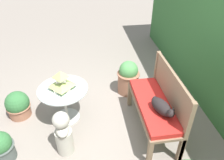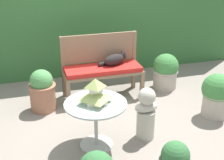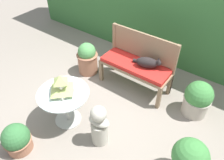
{
  "view_description": "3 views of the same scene",
  "coord_description": "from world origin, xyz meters",
  "px_view_note": "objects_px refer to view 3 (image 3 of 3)",
  "views": [
    {
      "loc": [
        2.4,
        -0.03,
        2.54
      ],
      "look_at": [
        -0.28,
        0.37,
        0.65
      ],
      "focal_mm": 35.0,
      "sensor_mm": 36.0,
      "label": 1
    },
    {
      "loc": [
        -0.97,
        -3.52,
        2.29
      ],
      "look_at": [
        0.16,
        0.36,
        0.53
      ],
      "focal_mm": 50.0,
      "sensor_mm": 36.0,
      "label": 2
    },
    {
      "loc": [
        1.61,
        -1.74,
        2.75
      ],
      "look_at": [
        0.13,
        0.29,
        0.56
      ],
      "focal_mm": 35.0,
      "sensor_mm": 36.0,
      "label": 3
    }
  ],
  "objects_px": {
    "cat": "(148,62)",
    "potted_plant_hedge_corner": "(197,99)",
    "pagoda_birdhouse": "(62,86)",
    "potted_plant_bench_right": "(189,160)",
    "potted_plant_table_far": "(17,139)",
    "garden_bust": "(99,126)",
    "patio_table": "(64,99)",
    "potted_plant_patio_mid": "(87,58)",
    "garden_bench": "(135,67)"
  },
  "relations": [
    {
      "from": "potted_plant_bench_right",
      "to": "cat",
      "type": "bearing_deg",
      "value": 137.74
    },
    {
      "from": "garden_bench",
      "to": "cat",
      "type": "relative_size",
      "value": 2.55
    },
    {
      "from": "garden_bench",
      "to": "potted_plant_table_far",
      "type": "distance_m",
      "value": 2.13
    },
    {
      "from": "potted_plant_table_far",
      "to": "potted_plant_patio_mid",
      "type": "bearing_deg",
      "value": 101.03
    },
    {
      "from": "cat",
      "to": "pagoda_birdhouse",
      "type": "distance_m",
      "value": 1.45
    },
    {
      "from": "potted_plant_bench_right",
      "to": "potted_plant_hedge_corner",
      "type": "bearing_deg",
      "value": 104.11
    },
    {
      "from": "potted_plant_table_far",
      "to": "patio_table",
      "type": "bearing_deg",
      "value": 76.74
    },
    {
      "from": "garden_bench",
      "to": "pagoda_birdhouse",
      "type": "height_order",
      "value": "pagoda_birdhouse"
    },
    {
      "from": "potted_plant_patio_mid",
      "to": "potted_plant_table_far",
      "type": "bearing_deg",
      "value": -78.97
    },
    {
      "from": "patio_table",
      "to": "potted_plant_patio_mid",
      "type": "xyz_separation_m",
      "value": [
        -0.54,
        1.12,
        -0.15
      ]
    },
    {
      "from": "patio_table",
      "to": "potted_plant_patio_mid",
      "type": "distance_m",
      "value": 1.25
    },
    {
      "from": "garden_bust",
      "to": "potted_plant_table_far",
      "type": "relative_size",
      "value": 1.55
    },
    {
      "from": "garden_bust",
      "to": "potted_plant_hedge_corner",
      "type": "xyz_separation_m",
      "value": [
        0.89,
        1.32,
        -0.04
      ]
    },
    {
      "from": "pagoda_birdhouse",
      "to": "potted_plant_bench_right",
      "type": "height_order",
      "value": "pagoda_birdhouse"
    },
    {
      "from": "cat",
      "to": "potted_plant_bench_right",
      "type": "relative_size",
      "value": 0.76
    },
    {
      "from": "potted_plant_hedge_corner",
      "to": "garden_bust",
      "type": "bearing_deg",
      "value": -124.01
    },
    {
      "from": "garden_bench",
      "to": "patio_table",
      "type": "bearing_deg",
      "value": -108.37
    },
    {
      "from": "potted_plant_patio_mid",
      "to": "pagoda_birdhouse",
      "type": "bearing_deg",
      "value": -64.01
    },
    {
      "from": "pagoda_birdhouse",
      "to": "garden_bust",
      "type": "xyz_separation_m",
      "value": [
        0.64,
        -0.0,
        -0.38
      ]
    },
    {
      "from": "potted_plant_hedge_corner",
      "to": "garden_bench",
      "type": "bearing_deg",
      "value": -177.49
    },
    {
      "from": "pagoda_birdhouse",
      "to": "potted_plant_table_far",
      "type": "xyz_separation_m",
      "value": [
        -0.18,
        -0.76,
        -0.51
      ]
    },
    {
      "from": "garden_bust",
      "to": "pagoda_birdhouse",
      "type": "bearing_deg",
      "value": 174.04
    },
    {
      "from": "patio_table",
      "to": "potted_plant_hedge_corner",
      "type": "distance_m",
      "value": 2.03
    },
    {
      "from": "garden_bench",
      "to": "potted_plant_bench_right",
      "type": "relative_size",
      "value": 1.93
    },
    {
      "from": "cat",
      "to": "potted_plant_hedge_corner",
      "type": "relative_size",
      "value": 0.8
    },
    {
      "from": "potted_plant_hedge_corner",
      "to": "potted_plant_bench_right",
      "type": "height_order",
      "value": "potted_plant_bench_right"
    },
    {
      "from": "garden_bench",
      "to": "potted_plant_table_far",
      "type": "height_order",
      "value": "garden_bench"
    },
    {
      "from": "garden_bust",
      "to": "cat",
      "type": "bearing_deg",
      "value": 84.99
    },
    {
      "from": "potted_plant_hedge_corner",
      "to": "potted_plant_bench_right",
      "type": "xyz_separation_m",
      "value": [
        0.27,
        -1.09,
        0.03
      ]
    },
    {
      "from": "potted_plant_patio_mid",
      "to": "potted_plant_hedge_corner",
      "type": "bearing_deg",
      "value": 5.57
    },
    {
      "from": "potted_plant_bench_right",
      "to": "patio_table",
      "type": "bearing_deg",
      "value": -172.68
    },
    {
      "from": "garden_bust",
      "to": "potted_plant_table_far",
      "type": "xyz_separation_m",
      "value": [
        -0.82,
        -0.76,
        -0.13
      ]
    },
    {
      "from": "potted_plant_hedge_corner",
      "to": "potted_plant_patio_mid",
      "type": "distance_m",
      "value": 2.09
    },
    {
      "from": "garden_bench",
      "to": "potted_plant_table_far",
      "type": "xyz_separation_m",
      "value": [
        -0.6,
        -2.03,
        -0.23
      ]
    },
    {
      "from": "pagoda_birdhouse",
      "to": "potted_plant_patio_mid",
      "type": "xyz_separation_m",
      "value": [
        -0.54,
        1.12,
        -0.41
      ]
    },
    {
      "from": "garden_bench",
      "to": "potted_plant_hedge_corner",
      "type": "height_order",
      "value": "potted_plant_hedge_corner"
    },
    {
      "from": "pagoda_birdhouse",
      "to": "potted_plant_patio_mid",
      "type": "height_order",
      "value": "pagoda_birdhouse"
    },
    {
      "from": "cat",
      "to": "potted_plant_table_far",
      "type": "xyz_separation_m",
      "value": [
        -0.8,
        -2.07,
        -0.4
      ]
    },
    {
      "from": "cat",
      "to": "potted_plant_bench_right",
      "type": "height_order",
      "value": "cat"
    },
    {
      "from": "pagoda_birdhouse",
      "to": "potted_plant_patio_mid",
      "type": "bearing_deg",
      "value": 115.99
    },
    {
      "from": "pagoda_birdhouse",
      "to": "potted_plant_bench_right",
      "type": "xyz_separation_m",
      "value": [
        1.81,
        0.23,
        -0.38
      ]
    },
    {
      "from": "pagoda_birdhouse",
      "to": "potted_plant_table_far",
      "type": "bearing_deg",
      "value": -103.26
    },
    {
      "from": "potted_plant_patio_mid",
      "to": "garden_bench",
      "type": "bearing_deg",
      "value": 9.06
    },
    {
      "from": "pagoda_birdhouse",
      "to": "potted_plant_bench_right",
      "type": "bearing_deg",
      "value": 7.32
    },
    {
      "from": "potted_plant_hedge_corner",
      "to": "potted_plant_table_far",
      "type": "bearing_deg",
      "value": -129.51
    },
    {
      "from": "pagoda_birdhouse",
      "to": "potted_plant_patio_mid",
      "type": "relative_size",
      "value": 0.49
    },
    {
      "from": "cat",
      "to": "patio_table",
      "type": "xyz_separation_m",
      "value": [
        -0.63,
        -1.31,
        -0.15
      ]
    },
    {
      "from": "patio_table",
      "to": "potted_plant_bench_right",
      "type": "xyz_separation_m",
      "value": [
        1.81,
        0.23,
        -0.13
      ]
    },
    {
      "from": "garden_bust",
      "to": "potted_plant_hedge_corner",
      "type": "bearing_deg",
      "value": 50.18
    },
    {
      "from": "potted_plant_table_far",
      "to": "potted_plant_bench_right",
      "type": "xyz_separation_m",
      "value": [
        1.99,
        0.99,
        0.13
      ]
    }
  ]
}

